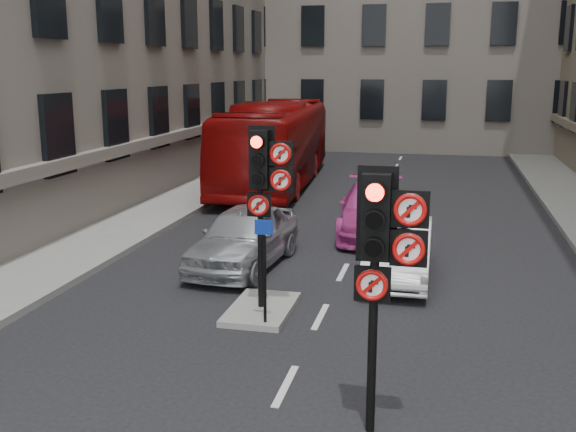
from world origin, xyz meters
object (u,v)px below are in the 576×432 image
at_px(signal_far, 264,179).
at_px(car_white, 399,249).
at_px(motorcyclist, 403,248).
at_px(car_silver, 244,237).
at_px(signal_near, 382,246).
at_px(info_sign, 264,257).
at_px(bus_red, 275,144).
at_px(car_pink, 374,210).
at_px(motorcycle, 390,265).

relative_size(signal_far, car_white, 0.89).
relative_size(car_white, motorcyclist, 2.59).
xyz_separation_m(signal_far, car_silver, (-1.32, 2.96, -1.96)).
xyz_separation_m(signal_near, info_sign, (-2.39, 3.19, -1.19)).
distance_m(signal_far, bus_red, 14.85).
relative_size(signal_near, car_pink, 0.72).
bearing_deg(motorcyclist, signal_near, 95.72).
bearing_deg(signal_far, bus_red, 103.21).
height_order(signal_far, car_pink, signal_far).
bearing_deg(motorcycle, car_white, 75.63).
height_order(car_pink, motorcycle, car_pink).
distance_m(signal_far, motorcycle, 3.98).
relative_size(signal_far, car_pink, 0.72).
distance_m(car_white, car_pink, 4.20).
bearing_deg(car_silver, bus_red, 104.78).
relative_size(car_pink, motorcycle, 3.30).
bearing_deg(car_white, motorcyclist, -73.10).
bearing_deg(bus_red, signal_far, -80.74).
relative_size(signal_near, motorcyclist, 2.29).
height_order(signal_near, motorcyclist, signal_near).
relative_size(car_pink, bus_red, 0.40).
height_order(car_silver, info_sign, info_sign).
relative_size(signal_near, motorcycle, 2.38).
distance_m(car_silver, car_white, 3.75).
bearing_deg(car_silver, car_white, 4.05).
bearing_deg(signal_far, motorcycle, 46.13).
height_order(signal_far, motorcyclist, signal_far).
distance_m(car_pink, info_sign, 7.94).
xyz_separation_m(signal_near, car_white, (-0.17, 6.93, -1.92)).
height_order(bus_red, motorcycle, bus_red).
bearing_deg(motorcycle, bus_red, 116.24).
bearing_deg(car_silver, motorcyclist, -0.65).
distance_m(signal_near, car_pink, 11.22).
relative_size(car_silver, info_sign, 2.22).
relative_size(car_silver, bus_red, 0.36).
bearing_deg(signal_near, bus_red, 108.00).
bearing_deg(bus_red, car_white, -67.13).
bearing_deg(car_pink, signal_far, -106.48).
relative_size(signal_far, bus_red, 0.29).
bearing_deg(signal_near, info_sign, 126.88).
relative_size(signal_near, info_sign, 1.82).
relative_size(bus_red, motorcycle, 8.16).
distance_m(signal_near, bus_red, 19.39).
bearing_deg(info_sign, signal_far, 104.42).
xyz_separation_m(car_white, car_pink, (-1.00, 4.08, 0.05)).
xyz_separation_m(bus_red, info_sign, (3.59, -15.23, -0.31)).
bearing_deg(signal_near, car_pink, 96.06).
bearing_deg(motorcycle, car_pink, 101.35).
bearing_deg(car_pink, car_silver, -129.15).
distance_m(bus_red, motorcyclist, 13.24).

